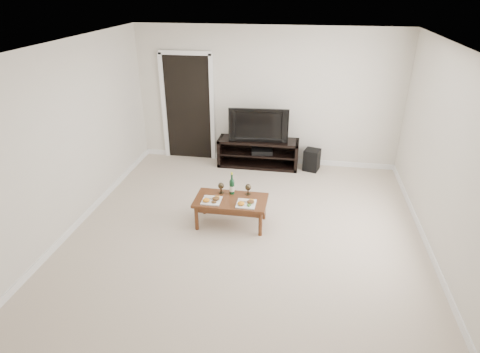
% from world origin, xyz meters
% --- Properties ---
extents(floor, '(5.50, 5.50, 0.00)m').
position_xyz_m(floor, '(0.00, 0.00, 0.00)').
color(floor, beige).
rests_on(floor, ground).
extents(back_wall, '(5.00, 0.04, 2.60)m').
position_xyz_m(back_wall, '(0.00, 2.77, 1.30)').
color(back_wall, beige).
rests_on(back_wall, ground).
extents(ceiling, '(5.00, 5.50, 0.04)m').
position_xyz_m(ceiling, '(0.00, 0.00, 2.62)').
color(ceiling, white).
rests_on(ceiling, back_wall).
extents(doorway, '(0.90, 0.02, 2.05)m').
position_xyz_m(doorway, '(-1.55, 2.73, 1.02)').
color(doorway, black).
rests_on(doorway, ground).
extents(media_console, '(1.55, 0.45, 0.55)m').
position_xyz_m(media_console, '(-0.12, 2.50, 0.28)').
color(media_console, black).
rests_on(media_console, ground).
extents(television, '(1.12, 0.22, 0.64)m').
position_xyz_m(television, '(-0.12, 2.50, 0.87)').
color(television, black).
rests_on(television, media_console).
extents(av_receiver, '(0.43, 0.34, 0.08)m').
position_xyz_m(av_receiver, '(-0.04, 2.48, 0.33)').
color(av_receiver, black).
rests_on(av_receiver, media_console).
extents(subwoofer, '(0.34, 0.34, 0.41)m').
position_xyz_m(subwoofer, '(0.92, 2.48, 0.21)').
color(subwoofer, black).
rests_on(subwoofer, ground).
extents(coffee_table, '(1.06, 0.58, 0.42)m').
position_xyz_m(coffee_table, '(-0.26, 0.34, 0.21)').
color(coffee_table, '#512816').
rests_on(coffee_table, ground).
extents(plate_left, '(0.27, 0.27, 0.07)m').
position_xyz_m(plate_left, '(-0.52, 0.24, 0.45)').
color(plate_left, white).
rests_on(plate_left, coffee_table).
extents(plate_right, '(0.27, 0.27, 0.07)m').
position_xyz_m(plate_right, '(-0.01, 0.23, 0.45)').
color(plate_right, white).
rests_on(plate_right, coffee_table).
extents(wine_bottle, '(0.07, 0.07, 0.35)m').
position_xyz_m(wine_bottle, '(-0.27, 0.52, 0.59)').
color(wine_bottle, '#0F371C').
rests_on(wine_bottle, coffee_table).
extents(goblet_left, '(0.09, 0.09, 0.17)m').
position_xyz_m(goblet_left, '(-0.43, 0.51, 0.51)').
color(goblet_left, '#372E1E').
rests_on(goblet_left, coffee_table).
extents(goblet_right, '(0.09, 0.09, 0.17)m').
position_xyz_m(goblet_right, '(-0.03, 0.53, 0.51)').
color(goblet_right, '#372E1E').
rests_on(goblet_right, coffee_table).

